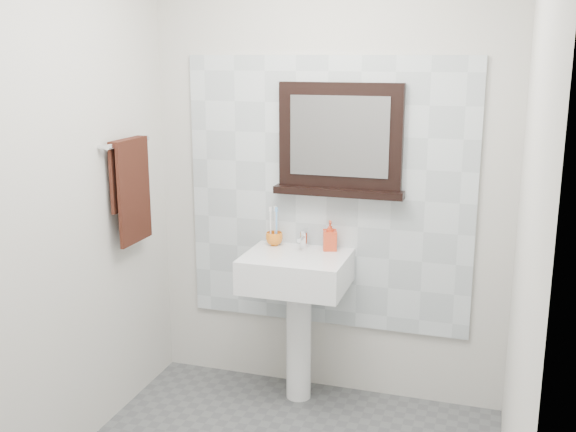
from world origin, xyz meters
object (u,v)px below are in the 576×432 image
(pedestal_sink, at_px, (297,287))
(framed_mirror, at_px, (340,142))
(soap_dispenser, at_px, (330,236))
(hand_towel, at_px, (131,183))
(toothbrush_cup, at_px, (274,239))

(pedestal_sink, xyz_separation_m, framed_mirror, (0.18, 0.19, 0.77))
(soap_dispenser, xyz_separation_m, framed_mirror, (0.04, 0.05, 0.51))
(framed_mirror, xyz_separation_m, hand_towel, (-1.02, -0.44, -0.20))
(pedestal_sink, bearing_deg, framed_mirror, 45.43)
(soap_dispenser, bearing_deg, toothbrush_cup, 162.75)
(pedestal_sink, relative_size, framed_mirror, 1.36)
(soap_dispenser, bearing_deg, hand_towel, -175.47)
(toothbrush_cup, relative_size, framed_mirror, 0.13)
(toothbrush_cup, distance_m, soap_dispenser, 0.32)
(soap_dispenser, height_order, framed_mirror, framed_mirror)
(pedestal_sink, xyz_separation_m, hand_towel, (-0.83, -0.25, 0.57))
(hand_towel, bearing_deg, framed_mirror, 23.45)
(toothbrush_cup, distance_m, framed_mirror, 0.66)
(pedestal_sink, distance_m, framed_mirror, 0.81)
(toothbrush_cup, distance_m, hand_towel, 0.84)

